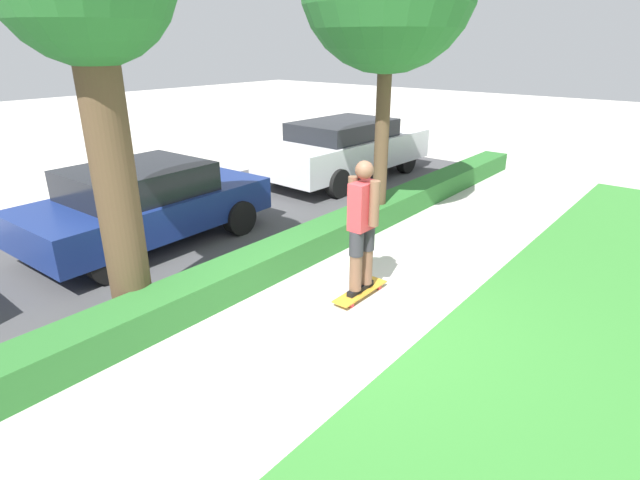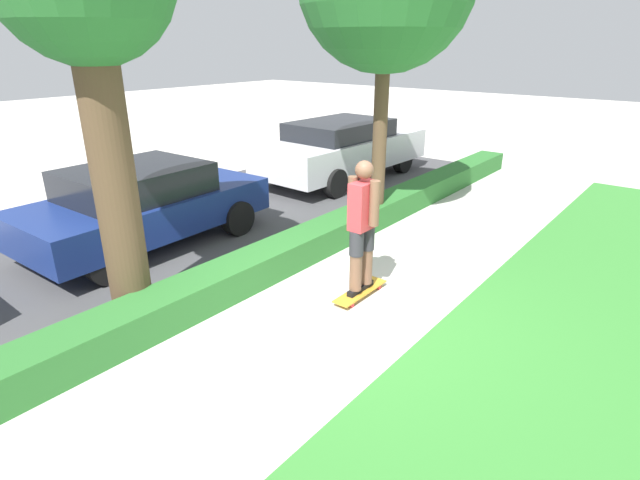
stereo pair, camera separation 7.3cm
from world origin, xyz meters
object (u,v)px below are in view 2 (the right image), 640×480
at_px(skateboard, 360,291).
at_px(parked_car_rear, 342,148).
at_px(skater_person, 363,224).
at_px(parked_car_middle, 143,204).

relative_size(skateboard, parked_car_rear, 0.20).
relative_size(skater_person, parked_car_rear, 0.37).
bearing_deg(parked_car_rear, skateboard, -139.41).
xyz_separation_m(skateboard, parked_car_middle, (-0.71, 3.92, 0.65)).
distance_m(skater_person, parked_car_rear, 6.32).
distance_m(skateboard, skater_person, 0.97).
distance_m(skateboard, parked_car_middle, 4.04).
xyz_separation_m(parked_car_middle, parked_car_rear, (5.64, 0.02, 0.06)).
distance_m(parked_car_middle, parked_car_rear, 5.64).
xyz_separation_m(skateboard, skater_person, (0.00, 0.00, 0.97)).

